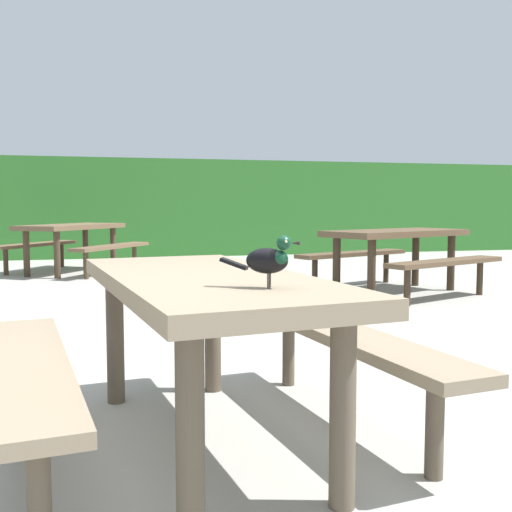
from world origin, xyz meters
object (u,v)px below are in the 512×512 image
(picnic_table_mid_left, at_px, (72,236))
(picnic_table_mid_right, at_px, (396,246))
(picnic_table_foreground, at_px, (204,317))
(bird_grackle, at_px, (270,259))

(picnic_table_mid_left, bearing_deg, picnic_table_mid_right, -40.36)
(picnic_table_foreground, xyz_separation_m, picnic_table_mid_left, (-0.82, 7.12, 0.00))
(picnic_table_foreground, xyz_separation_m, picnic_table_mid_right, (2.95, 3.91, 0.00))
(picnic_table_mid_left, relative_size, picnic_table_mid_right, 1.07)
(picnic_table_foreground, bearing_deg, bird_grackle, -74.21)
(bird_grackle, bearing_deg, picnic_table_mid_right, 57.58)
(picnic_table_foreground, distance_m, picnic_table_mid_right, 4.90)
(picnic_table_mid_left, bearing_deg, picnic_table_foreground, -83.42)
(bird_grackle, height_order, picnic_table_mid_right, bird_grackle)
(picnic_table_foreground, height_order, picnic_table_mid_right, same)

